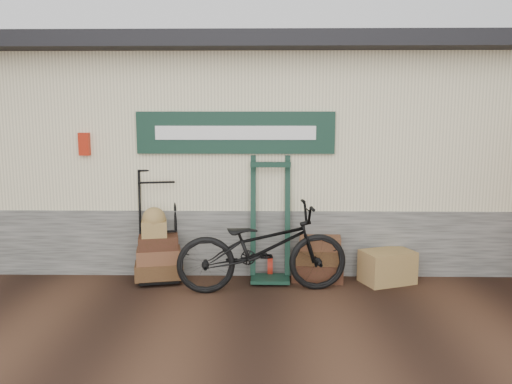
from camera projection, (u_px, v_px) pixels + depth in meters
ground at (257, 302)px, 5.86m from camera, size 80.00×80.00×0.00m
station_building at (259, 150)px, 8.33m from camera, size 14.40×4.10×3.20m
porter_trolley at (158, 224)px, 6.61m from camera, size 0.84×0.70×1.49m
green_barrow at (270, 219)px, 6.58m from camera, size 0.60×0.51×1.65m
suitcase_stack at (318, 258)px, 6.64m from camera, size 0.72×0.49×0.60m
wicker_hamper at (387, 267)px, 6.53m from camera, size 0.76×0.63×0.43m
bicycle at (262, 243)px, 6.15m from camera, size 0.98×2.19×1.23m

